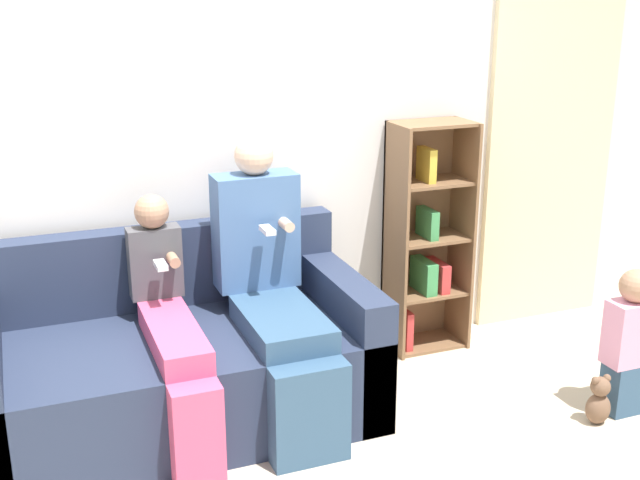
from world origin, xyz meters
The scene contains 9 objects.
ground_plane centered at (0.00, 0.00, 0.00)m, with size 14.00×14.00×0.00m, color beige.
back_wall centered at (0.00, 1.07, 1.27)m, with size 10.00×0.06×2.55m.
curtain_panel centered at (2.06, 1.02, 1.16)m, with size 0.87×0.04×2.31m.
couch centered at (-0.36, 0.56, 0.29)m, with size 1.85×0.94×0.88m.
adult_seated centered at (0.11, 0.50, 0.68)m, with size 0.41×0.91×1.34m.
child_seated centered at (-0.39, 0.42, 0.55)m, with size 0.25×0.93×1.09m.
toddler_standing centered at (1.71, -0.15, 0.38)m, with size 0.24×0.16×0.75m.
bookshelf centered at (1.16, 0.92, 0.63)m, with size 0.44×0.30×1.32m.
teddy_bear centered at (1.52, -0.21, 0.12)m, with size 0.13×0.10×0.25m.
Camera 1 is at (-0.99, -2.91, 2.03)m, focal length 45.00 mm.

